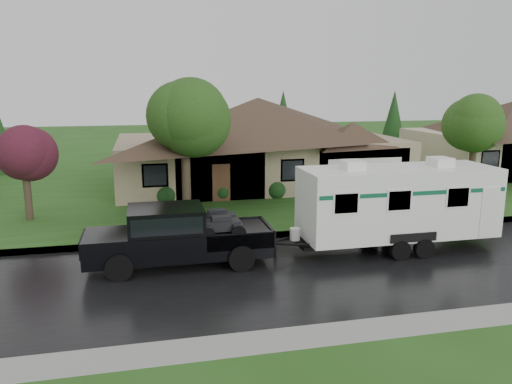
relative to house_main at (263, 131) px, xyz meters
The scene contains 11 objects.
ground 14.48m from the house_main, 99.41° to the right, with size 140.00×140.00×0.00m, color #254E18.
road 16.40m from the house_main, 98.24° to the right, with size 140.00×8.00×0.01m, color black.
curb 12.32m from the house_main, 101.19° to the right, with size 140.00×0.50×0.15m, color gray.
lawn 4.36m from the house_main, 153.11° to the left, with size 140.00×26.00×0.15m, color #254E18.
house_main is the anchor object (origin of this frame).
tree_left_green 9.49m from the house_main, 127.17° to the right, with size 4.02×4.02×6.65m.
tree_red 14.81m from the house_main, 153.08° to the right, with size 2.68×2.68×4.44m.
tree_right_green 13.16m from the house_main, 22.75° to the right, with size 3.57×3.57×5.92m.
shrub_row 5.42m from the house_main, 93.69° to the right, with size 13.60×1.00×1.00m.
pickup_truck 15.92m from the house_main, 115.17° to the right, with size 6.65×2.53×2.22m.
travel_trailer 14.49m from the house_main, 81.50° to the right, with size 8.20×2.88×3.68m.
Camera 1 is at (-5.39, -18.06, 6.46)m, focal length 35.00 mm.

